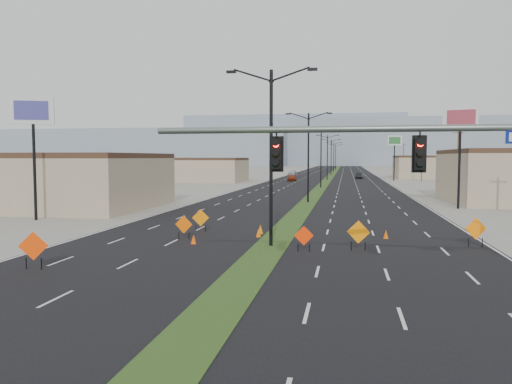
% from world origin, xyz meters
% --- Properties ---
extents(ground, '(600.00, 600.00, 0.00)m').
position_xyz_m(ground, '(0.00, 0.00, 0.00)').
color(ground, gray).
rests_on(ground, ground).
extents(road_surface, '(25.00, 400.00, 0.02)m').
position_xyz_m(road_surface, '(0.00, 100.00, 0.00)').
color(road_surface, black).
rests_on(road_surface, ground).
extents(median_strip, '(2.00, 400.00, 0.04)m').
position_xyz_m(median_strip, '(0.00, 100.00, 0.00)').
color(median_strip, '#2E4D1B').
rests_on(median_strip, ground).
extents(building_sw_far, '(30.00, 14.00, 4.50)m').
position_xyz_m(building_sw_far, '(-32.00, 85.00, 2.25)').
color(building_sw_far, tan).
rests_on(building_sw_far, ground).
extents(building_se_far, '(44.00, 16.00, 5.00)m').
position_xyz_m(building_se_far, '(38.00, 110.00, 2.50)').
color(building_se_far, tan).
rests_on(building_se_far, ground).
extents(mesa_west, '(180.00, 50.00, 22.00)m').
position_xyz_m(mesa_west, '(-120.00, 280.00, 11.00)').
color(mesa_west, '#8695A7').
rests_on(mesa_west, ground).
extents(mesa_center, '(220.00, 50.00, 28.00)m').
position_xyz_m(mesa_center, '(40.00, 300.00, 14.00)').
color(mesa_center, '#8695A7').
rests_on(mesa_center, ground).
extents(mesa_backdrop, '(140.00, 50.00, 32.00)m').
position_xyz_m(mesa_backdrop, '(-30.00, 320.00, 16.00)').
color(mesa_backdrop, '#8695A7').
rests_on(mesa_backdrop, ground).
extents(signal_mast, '(16.30, 0.60, 8.00)m').
position_xyz_m(signal_mast, '(8.56, 2.00, 4.79)').
color(signal_mast, slate).
rests_on(signal_mast, ground).
extents(streetlight_0, '(5.15, 0.24, 10.02)m').
position_xyz_m(streetlight_0, '(0.00, 12.00, 5.42)').
color(streetlight_0, black).
rests_on(streetlight_0, ground).
extents(streetlight_1, '(5.15, 0.24, 10.02)m').
position_xyz_m(streetlight_1, '(0.00, 40.00, 5.42)').
color(streetlight_1, black).
rests_on(streetlight_1, ground).
extents(streetlight_2, '(5.15, 0.24, 10.02)m').
position_xyz_m(streetlight_2, '(0.00, 68.00, 5.42)').
color(streetlight_2, black).
rests_on(streetlight_2, ground).
extents(streetlight_3, '(5.15, 0.24, 10.02)m').
position_xyz_m(streetlight_3, '(0.00, 96.00, 5.42)').
color(streetlight_3, black).
rests_on(streetlight_3, ground).
extents(streetlight_4, '(5.15, 0.24, 10.02)m').
position_xyz_m(streetlight_4, '(0.00, 124.00, 5.42)').
color(streetlight_4, black).
rests_on(streetlight_4, ground).
extents(streetlight_5, '(5.15, 0.24, 10.02)m').
position_xyz_m(streetlight_5, '(0.00, 152.00, 5.42)').
color(streetlight_5, black).
rests_on(streetlight_5, ground).
extents(streetlight_6, '(5.15, 0.24, 10.02)m').
position_xyz_m(streetlight_6, '(0.00, 180.00, 5.42)').
color(streetlight_6, black).
rests_on(streetlight_6, ground).
extents(utility_pole_1, '(1.60, 0.20, 9.00)m').
position_xyz_m(utility_pole_1, '(20.00, 60.00, 4.67)').
color(utility_pole_1, '#4C3823').
rests_on(utility_pole_1, ground).
extents(utility_pole_2, '(1.60, 0.20, 9.00)m').
position_xyz_m(utility_pole_2, '(20.00, 95.00, 4.67)').
color(utility_pole_2, '#4C3823').
rests_on(utility_pole_2, ground).
extents(utility_pole_3, '(1.60, 0.20, 9.00)m').
position_xyz_m(utility_pole_3, '(20.00, 130.00, 4.67)').
color(utility_pole_3, '#4C3823').
rests_on(utility_pole_3, ground).
extents(car_left, '(1.68, 4.11, 1.40)m').
position_xyz_m(car_left, '(-7.29, 90.76, 0.70)').
color(car_left, '#972E10').
rests_on(car_left, ground).
extents(car_mid, '(2.01, 4.32, 1.37)m').
position_xyz_m(car_mid, '(7.29, 105.29, 0.68)').
color(car_mid, black).
rests_on(car_mid, ground).
extents(car_far, '(2.40, 5.17, 1.46)m').
position_xyz_m(car_far, '(-10.91, 125.16, 0.73)').
color(car_far, silver).
rests_on(car_far, ground).
extents(construction_sign_0, '(1.26, 0.44, 1.75)m').
position_xyz_m(construction_sign_0, '(-9.72, 4.17, 1.03)').
color(construction_sign_0, '#F63F05').
rests_on(construction_sign_0, ground).
extents(construction_sign_1, '(1.13, 0.14, 1.50)m').
position_xyz_m(construction_sign_1, '(-5.69, 13.41, 0.88)').
color(construction_sign_1, '#DF5604').
rests_on(construction_sign_1, ground).
extents(construction_sign_2, '(1.16, 0.20, 1.55)m').
position_xyz_m(construction_sign_2, '(-5.57, 16.64, 0.91)').
color(construction_sign_2, orange).
rests_on(construction_sign_2, ground).
extents(construction_sign_3, '(1.03, 0.35, 1.42)m').
position_xyz_m(construction_sign_3, '(2.00, 10.63, 0.83)').
color(construction_sign_3, '#FC3305').
rests_on(construction_sign_3, ground).
extents(construction_sign_4, '(1.23, 0.35, 1.68)m').
position_xyz_m(construction_sign_4, '(4.90, 11.40, 0.99)').
color(construction_sign_4, orange).
rests_on(construction_sign_4, ground).
extents(construction_sign_5, '(1.23, 0.39, 1.69)m').
position_xyz_m(construction_sign_5, '(11.50, 13.86, 0.99)').
color(construction_sign_5, orange).
rests_on(construction_sign_5, ground).
extents(cone_0, '(0.38, 0.38, 0.56)m').
position_xyz_m(cone_0, '(-4.58, 11.88, 0.28)').
color(cone_0, '#F55005').
rests_on(cone_0, ground).
extents(cone_1, '(0.48, 0.48, 0.64)m').
position_xyz_m(cone_1, '(-1.37, 16.36, 0.32)').
color(cone_1, orange).
rests_on(cone_1, ground).
extents(cone_2, '(0.44, 0.44, 0.56)m').
position_xyz_m(cone_2, '(6.70, 15.87, 0.28)').
color(cone_2, '#E15404').
rests_on(cone_2, ground).
extents(cone_3, '(0.44, 0.44, 0.57)m').
position_xyz_m(cone_3, '(-1.26, 15.04, 0.28)').
color(cone_3, '#EE6205').
rests_on(cone_3, ground).
extents(pole_sign_west, '(3.12, 1.57, 9.93)m').
position_xyz_m(pole_sign_west, '(-20.63, 20.45, 8.13)').
color(pole_sign_west, black).
rests_on(pole_sign_west, ground).
extents(pole_sign_east_near, '(3.22, 1.37, 10.07)m').
position_xyz_m(pole_sign_east_near, '(15.19, 36.07, 8.25)').
color(pole_sign_east_near, black).
rests_on(pole_sign_east_near, ground).
extents(pole_sign_east_far, '(3.16, 1.19, 9.77)m').
position_xyz_m(pole_sign_east_far, '(14.34, 95.30, 7.99)').
color(pole_sign_east_far, black).
rests_on(pole_sign_east_far, ground).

